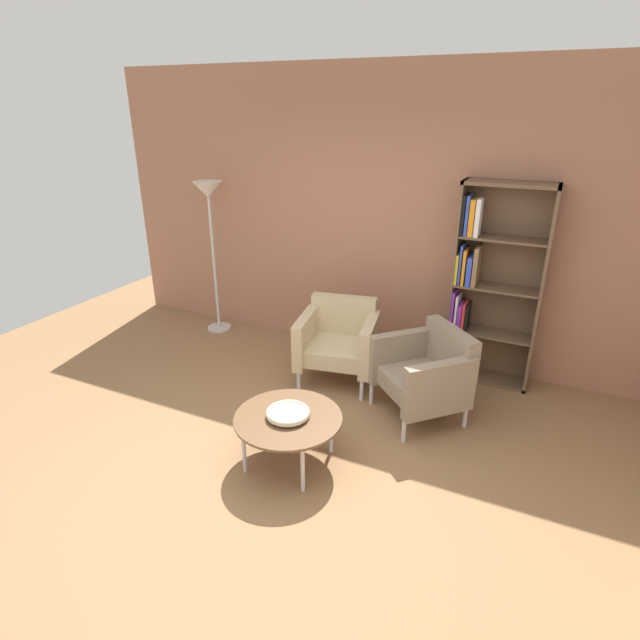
{
  "coord_description": "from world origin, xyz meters",
  "views": [
    {
      "loc": [
        1.59,
        -2.5,
        2.51
      ],
      "look_at": [
        0.01,
        0.84,
        0.95
      ],
      "focal_mm": 28.75,
      "sensor_mm": 36.0,
      "label": 1
    }
  ],
  "objects_px": {
    "bookshelf_tall": "(486,289)",
    "armchair_spare_guest": "(339,340)",
    "coffee_table_low": "(288,420)",
    "decorative_bowl": "(288,413)",
    "armchair_near_window": "(426,372)",
    "floor_lamp_torchiere": "(209,208)"
  },
  "relations": [
    {
      "from": "decorative_bowl",
      "to": "armchair_spare_guest",
      "type": "relative_size",
      "value": 0.39
    },
    {
      "from": "bookshelf_tall",
      "to": "floor_lamp_torchiere",
      "type": "height_order",
      "value": "bookshelf_tall"
    },
    {
      "from": "bookshelf_tall",
      "to": "decorative_bowl",
      "type": "relative_size",
      "value": 5.94
    },
    {
      "from": "coffee_table_low",
      "to": "decorative_bowl",
      "type": "height_order",
      "value": "decorative_bowl"
    },
    {
      "from": "bookshelf_tall",
      "to": "coffee_table_low",
      "type": "height_order",
      "value": "bookshelf_tall"
    },
    {
      "from": "coffee_table_low",
      "to": "floor_lamp_torchiere",
      "type": "relative_size",
      "value": 0.46
    },
    {
      "from": "bookshelf_tall",
      "to": "armchair_near_window",
      "type": "distance_m",
      "value": 1.07
    },
    {
      "from": "floor_lamp_torchiere",
      "to": "armchair_near_window",
      "type": "bearing_deg",
      "value": -15.66
    },
    {
      "from": "armchair_near_window",
      "to": "armchair_spare_guest",
      "type": "distance_m",
      "value": 0.96
    },
    {
      "from": "bookshelf_tall",
      "to": "armchair_spare_guest",
      "type": "bearing_deg",
      "value": -152.91
    },
    {
      "from": "armchair_spare_guest",
      "to": "decorative_bowl",
      "type": "bearing_deg",
      "value": -92.95
    },
    {
      "from": "coffee_table_low",
      "to": "decorative_bowl",
      "type": "bearing_deg",
      "value": 86.42
    },
    {
      "from": "bookshelf_tall",
      "to": "decorative_bowl",
      "type": "distance_m",
      "value": 2.29
    },
    {
      "from": "coffee_table_low",
      "to": "armchair_spare_guest",
      "type": "xyz_separation_m",
      "value": [
        -0.18,
        1.35,
        0.04
      ]
    },
    {
      "from": "floor_lamp_torchiere",
      "to": "bookshelf_tall",
      "type": "bearing_deg",
      "value": 2.61
    },
    {
      "from": "coffee_table_low",
      "to": "floor_lamp_torchiere",
      "type": "xyz_separation_m",
      "value": [
        -1.96,
        1.84,
        1.08
      ]
    },
    {
      "from": "coffee_table_low",
      "to": "bookshelf_tall",
      "type": "bearing_deg",
      "value": 62.2
    },
    {
      "from": "decorative_bowl",
      "to": "floor_lamp_torchiere",
      "type": "relative_size",
      "value": 0.18
    },
    {
      "from": "decorative_bowl",
      "to": "armchair_near_window",
      "type": "distance_m",
      "value": 1.31
    },
    {
      "from": "coffee_table_low",
      "to": "armchair_spare_guest",
      "type": "distance_m",
      "value": 1.36
    },
    {
      "from": "floor_lamp_torchiere",
      "to": "decorative_bowl",
      "type": "bearing_deg",
      "value": -43.16
    },
    {
      "from": "coffee_table_low",
      "to": "armchair_spare_guest",
      "type": "relative_size",
      "value": 0.97
    }
  ]
}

